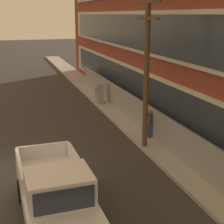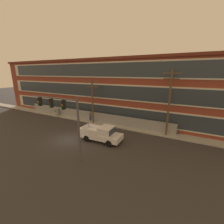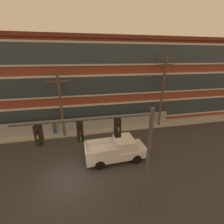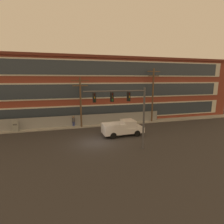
# 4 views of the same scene
# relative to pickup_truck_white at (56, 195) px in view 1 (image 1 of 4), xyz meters

# --- Properties ---
(ground_plane) EXTENTS (160.00, 160.00, 0.00)m
(ground_plane) POSITION_rel_pickup_truck_white_xyz_m (-4.08, -1.67, -0.95)
(ground_plane) COLOR #333030
(sidewalk_building_side) EXTENTS (80.00, 1.95, 0.16)m
(sidewalk_building_side) POSITION_rel_pickup_truck_white_xyz_m (-4.08, 5.86, -0.87)
(sidewalk_building_side) COLOR #9E9B93
(sidewalk_building_side) RESTS_ON ground
(chain_link_fence) EXTENTS (29.85, 0.06, 1.81)m
(chain_link_fence) POSITION_rel_pickup_truck_white_xyz_m (-6.60, 5.98, -0.03)
(chain_link_fence) COLOR gray
(chain_link_fence) RESTS_ON ground
(pickup_truck_white) EXTENTS (5.42, 2.30, 2.00)m
(pickup_truck_white) POSITION_rel_pickup_truck_white_xyz_m (0.00, 0.00, 0.00)
(pickup_truck_white) COLOR silver
(pickup_truck_white) RESTS_ON ground
(utility_pole_near_corner) EXTENTS (2.62, 0.26, 7.50)m
(utility_pole_near_corner) POSITION_rel_pickup_truck_white_xyz_m (-4.92, 5.09, 3.27)
(utility_pole_near_corner) COLOR brown
(utility_pole_near_corner) RESTS_ON ground
(electrical_cabinet) EXTENTS (0.74, 0.50, 1.64)m
(electrical_cabinet) POSITION_rel_pickup_truck_white_xyz_m (-13.88, 5.24, -0.13)
(electrical_cabinet) COLOR #939993
(electrical_cabinet) RESTS_ON ground
(pedestrian_near_cabinet) EXTENTS (0.43, 0.46, 1.69)m
(pedestrian_near_cabinet) POSITION_rel_pickup_truck_white_xyz_m (-6.03, 5.80, 0.03)
(pedestrian_near_cabinet) COLOR navy
(pedestrian_near_cabinet) RESTS_ON ground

